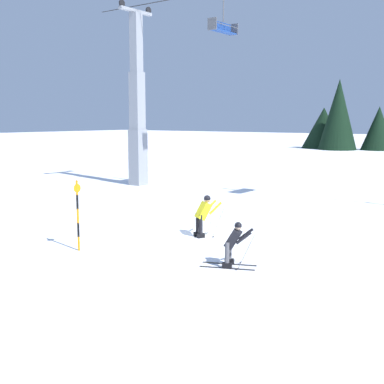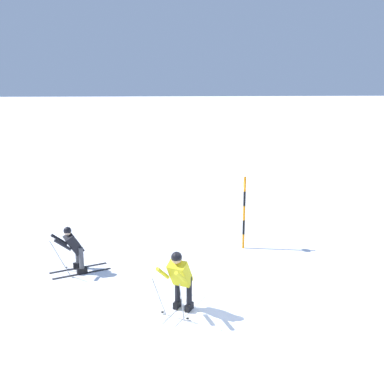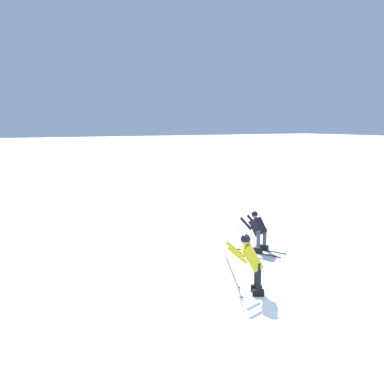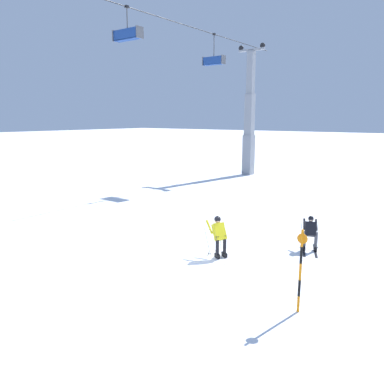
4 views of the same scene
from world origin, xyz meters
name	(u,v)px [view 1 (image 1 of 4)]	position (x,y,z in m)	size (l,w,h in m)	color
ground_plane	(175,234)	(0.00, 0.00, 0.00)	(260.00, 260.00, 0.00)	white
skier_carving_main	(204,213)	(1.14, 0.25, 0.90)	(1.29, 1.69, 1.68)	white
lift_tower_near	(137,113)	(-10.58, 9.45, 4.71)	(0.90, 2.86, 11.44)	gray
chairlift_seat_nearest	(222,27)	(-4.11, 9.45, 9.34)	(0.61, 2.24, 2.33)	black
trail_marker_pole	(78,213)	(-1.06, -3.74, 1.25)	(0.07, 0.28, 2.33)	orange
skier_distant_uphill	(233,242)	(3.96, -2.24, 0.75)	(1.69, 1.15, 1.45)	black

